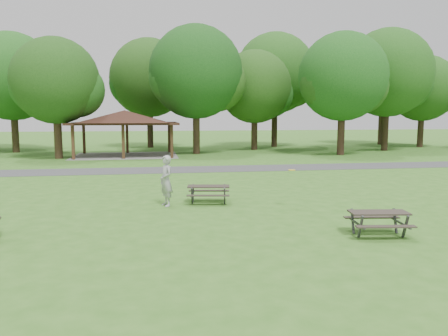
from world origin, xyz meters
TOP-DOWN VIEW (x-y plane):
  - ground at (0.00, 0.00)m, footprint 160.00×160.00m
  - asphalt_path at (0.00, 14.00)m, footprint 120.00×3.20m
  - pavilion at (-4.00, 24.00)m, footprint 8.60×7.01m
  - tree_row_c at (-13.90, 29.03)m, footprint 8.19×7.80m
  - tree_row_d at (-8.92, 22.53)m, footprint 6.93×6.60m
  - tree_row_e at (2.10, 25.03)m, footprint 8.40×8.00m
  - tree_row_f at (8.09, 28.53)m, footprint 7.35×7.00m
  - tree_row_g at (14.09, 22.03)m, footprint 7.77×7.40m
  - tree_row_h at (20.10, 25.53)m, footprint 8.61×8.20m
  - tree_row_i at (26.08, 29.03)m, footprint 7.14×6.80m
  - tree_deep_b at (-1.90, 33.03)m, footprint 8.40×8.00m
  - tree_deep_c at (11.10, 32.03)m, footprint 8.82×8.40m
  - tree_deep_d at (24.10, 33.53)m, footprint 8.40×8.00m
  - picnic_table_middle at (0.32, 3.57)m, footprint 1.80×1.53m
  - picnic_table_far at (4.49, -1.74)m, footprint 1.79×1.51m
  - frisbee_in_flight at (3.20, 2.19)m, footprint 0.28×0.28m
  - frisbee_thrower at (-1.31, 3.28)m, footprint 0.67×0.81m

SIDE VIEW (x-z plane):
  - ground at x=0.00m, z-range 0.00..0.00m
  - asphalt_path at x=0.00m, z-range 0.00..0.02m
  - picnic_table_middle at x=0.32m, z-range 0.17..0.86m
  - picnic_table_far at x=4.49m, z-range 0.17..0.87m
  - frisbee_thrower at x=-1.31m, z-range 0.00..1.90m
  - frisbee_in_flight at x=3.20m, z-range 1.39..1.41m
  - pavilion at x=-4.00m, z-range 1.18..4.94m
  - tree_row_d at x=-8.92m, z-range 1.13..10.41m
  - tree_row_f at x=8.09m, z-range 1.06..10.62m
  - tree_row_i at x=26.08m, z-range 1.15..10.67m
  - tree_row_g at x=14.09m, z-range 1.20..11.46m
  - tree_row_c at x=-13.90m, z-range 1.20..11.87m
  - tree_row_e at x=2.10m, z-range 1.27..12.29m
  - tree_deep_b at x=-1.90m, z-range 1.32..12.45m
  - tree_row_h at x=20.10m, z-range 1.34..12.71m
  - tree_deep_d at x=24.10m, z-range 1.39..12.66m
  - tree_deep_c at x=11.10m, z-range 1.49..13.39m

